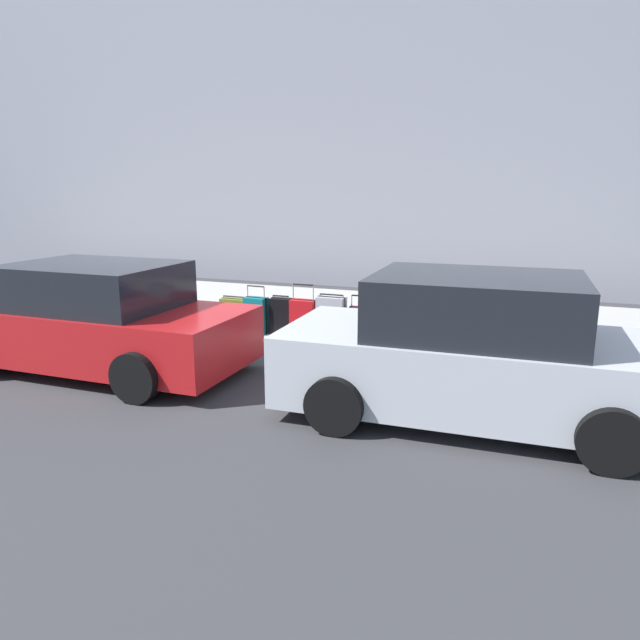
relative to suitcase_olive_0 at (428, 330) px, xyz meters
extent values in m
plane|color=#333335|center=(3.90, 0.49, -0.42)|extent=(40.00, 40.00, 0.00)
cube|color=#9E9B93|center=(3.90, -2.01, -0.35)|extent=(18.00, 5.00, 0.14)
cube|color=gray|center=(3.90, -7.28, 6.04)|extent=(24.00, 3.00, 12.90)
cube|color=#59601E|center=(0.00, 0.00, 0.00)|extent=(0.49, 0.23, 0.55)
cube|color=black|center=(0.00, 0.00, 0.00)|extent=(0.50, 0.04, 0.56)
cylinder|color=gray|center=(-0.21, 0.00, 0.43)|extent=(0.02, 0.02, 0.31)
cylinder|color=gray|center=(0.21, 0.00, 0.43)|extent=(0.02, 0.02, 0.31)
cylinder|color=black|center=(0.00, 0.00, 0.58)|extent=(0.43, 0.03, 0.02)
cylinder|color=black|center=(-0.22, 0.00, -0.25)|extent=(0.04, 0.02, 0.04)
cylinder|color=black|center=(0.22, 0.00, -0.25)|extent=(0.04, 0.02, 0.04)
cube|color=navy|center=(0.53, 0.03, 0.07)|extent=(0.47, 0.21, 0.69)
cube|color=black|center=(0.53, 0.03, 0.07)|extent=(0.48, 0.05, 0.70)
cylinder|color=gray|center=(0.33, 0.04, 0.43)|extent=(0.02, 0.02, 0.04)
cylinder|color=gray|center=(0.74, 0.03, 0.43)|extent=(0.02, 0.02, 0.04)
cylinder|color=black|center=(0.53, 0.03, 0.45)|extent=(0.41, 0.04, 0.02)
cylinder|color=black|center=(0.33, 0.04, -0.25)|extent=(0.04, 0.02, 0.04)
cylinder|color=black|center=(0.74, 0.03, -0.25)|extent=(0.04, 0.02, 0.04)
cube|color=maroon|center=(1.05, 0.01, 0.01)|extent=(0.46, 0.23, 0.57)
cube|color=black|center=(1.05, 0.01, 0.01)|extent=(0.45, 0.08, 0.58)
cylinder|color=gray|center=(0.86, -0.01, 0.38)|extent=(0.02, 0.02, 0.19)
cylinder|color=gray|center=(1.24, 0.02, 0.38)|extent=(0.02, 0.02, 0.19)
cylinder|color=black|center=(1.05, 0.01, 0.48)|extent=(0.38, 0.06, 0.02)
cylinder|color=black|center=(0.85, -0.01, -0.25)|extent=(0.05, 0.02, 0.04)
cylinder|color=black|center=(1.24, 0.02, -0.25)|extent=(0.05, 0.02, 0.04)
cube|color=#9EA0A8|center=(1.55, 0.10, 0.08)|extent=(0.46, 0.25, 0.72)
cube|color=black|center=(1.55, 0.10, 0.08)|extent=(0.47, 0.05, 0.73)
cylinder|color=gray|center=(1.35, 0.11, 0.46)|extent=(0.02, 0.02, 0.04)
cylinder|color=gray|center=(1.75, 0.10, 0.46)|extent=(0.02, 0.02, 0.04)
cylinder|color=black|center=(1.55, 0.10, 0.48)|extent=(0.40, 0.03, 0.02)
cylinder|color=black|center=(1.35, 0.11, -0.25)|extent=(0.04, 0.02, 0.04)
cylinder|color=black|center=(1.76, 0.10, -0.25)|extent=(0.04, 0.02, 0.04)
cube|color=red|center=(2.05, 0.10, 0.04)|extent=(0.42, 0.23, 0.64)
cube|color=black|center=(2.05, 0.10, 0.04)|extent=(0.42, 0.04, 0.65)
cylinder|color=gray|center=(1.87, 0.10, 0.49)|extent=(0.02, 0.02, 0.26)
cylinder|color=gray|center=(2.22, 0.10, 0.49)|extent=(0.02, 0.02, 0.26)
cylinder|color=black|center=(2.05, 0.10, 0.61)|extent=(0.35, 0.02, 0.02)
cylinder|color=black|center=(1.86, 0.10, -0.25)|extent=(0.04, 0.02, 0.04)
cylinder|color=black|center=(2.23, 0.10, -0.25)|extent=(0.04, 0.02, 0.04)
cube|color=black|center=(2.48, 0.02, 0.03)|extent=(0.35, 0.23, 0.62)
cube|color=black|center=(2.48, 0.02, 0.03)|extent=(0.35, 0.05, 0.63)
cylinder|color=gray|center=(2.34, 0.02, 0.36)|extent=(0.02, 0.02, 0.04)
cylinder|color=gray|center=(2.63, 0.03, 0.36)|extent=(0.02, 0.02, 0.04)
cylinder|color=black|center=(2.48, 0.02, 0.38)|extent=(0.28, 0.03, 0.02)
cylinder|color=black|center=(2.34, 0.02, -0.25)|extent=(0.04, 0.02, 0.04)
cylinder|color=black|center=(2.63, 0.03, -0.25)|extent=(0.04, 0.02, 0.04)
cube|color=#0F606B|center=(2.90, 0.11, 0.03)|extent=(0.40, 0.25, 0.62)
cube|color=black|center=(2.90, 0.11, 0.03)|extent=(0.39, 0.07, 0.63)
cylinder|color=gray|center=(2.74, 0.12, 0.44)|extent=(0.02, 0.02, 0.19)
cylinder|color=gray|center=(3.06, 0.10, 0.44)|extent=(0.02, 0.02, 0.19)
cylinder|color=black|center=(2.90, 0.11, 0.54)|extent=(0.32, 0.05, 0.02)
cylinder|color=black|center=(2.74, 0.13, -0.25)|extent=(0.05, 0.02, 0.04)
cylinder|color=black|center=(3.07, 0.10, -0.25)|extent=(0.05, 0.02, 0.04)
cube|color=#59601E|center=(3.39, -0.02, 0.00)|extent=(0.49, 0.22, 0.54)
cube|color=black|center=(3.39, -0.02, 0.00)|extent=(0.49, 0.05, 0.55)
cylinder|color=gray|center=(3.18, -0.02, 0.29)|extent=(0.02, 0.02, 0.04)
cylinder|color=gray|center=(3.61, -0.02, 0.29)|extent=(0.02, 0.02, 0.04)
cylinder|color=black|center=(3.39, -0.02, 0.31)|extent=(0.42, 0.03, 0.02)
cylinder|color=black|center=(3.18, -0.02, -0.25)|extent=(0.04, 0.02, 0.04)
cylinder|color=black|center=(3.61, -0.02, -0.25)|extent=(0.04, 0.02, 0.04)
cylinder|color=#D89E0C|center=(4.39, 0.03, 0.05)|extent=(0.20, 0.20, 0.66)
sphere|color=#D89E0C|center=(4.39, 0.03, 0.43)|extent=(0.21, 0.21, 0.21)
cylinder|color=#D89E0C|center=(4.54, 0.03, 0.09)|extent=(0.09, 0.10, 0.09)
cylinder|color=#D89E0C|center=(4.24, 0.03, 0.09)|extent=(0.09, 0.10, 0.09)
cylinder|color=brown|center=(4.99, 0.18, 0.10)|extent=(0.16, 0.16, 0.74)
cylinder|color=slate|center=(-0.97, -0.22, 0.25)|extent=(0.05, 0.05, 1.05)
cube|color=#1E2328|center=(-0.97, -0.22, 0.88)|extent=(0.12, 0.09, 0.22)
cube|color=#B2B5BA|center=(-0.91, 2.31, 0.16)|extent=(4.33, 1.96, 0.81)
cube|color=black|center=(-0.91, 2.31, 0.90)|extent=(2.26, 1.77, 0.66)
cylinder|color=black|center=(0.40, 3.28, -0.10)|extent=(0.64, 0.23, 0.64)
cylinder|color=black|center=(0.44, 1.39, -0.10)|extent=(0.64, 0.23, 0.64)
cylinder|color=black|center=(-2.26, 3.23, -0.10)|extent=(0.64, 0.23, 0.64)
cylinder|color=black|center=(-2.22, 1.34, -0.10)|extent=(0.64, 0.23, 0.64)
cube|color=#AD1619|center=(4.34, 2.31, 0.13)|extent=(4.38, 1.85, 0.75)
cube|color=black|center=(4.34, 2.31, 0.82)|extent=(2.28, 1.70, 0.61)
cylinder|color=black|center=(5.69, 1.38, -0.10)|extent=(0.64, 0.22, 0.64)
cylinder|color=black|center=(2.98, 3.24, -0.10)|extent=(0.64, 0.22, 0.64)
cylinder|color=black|center=(2.98, 1.38, -0.10)|extent=(0.64, 0.22, 0.64)
camera|label=1|loc=(-1.46, 8.75, 2.15)|focal=32.49mm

